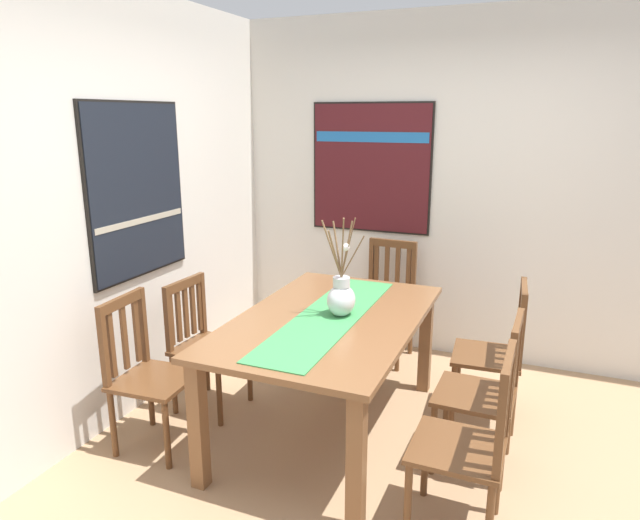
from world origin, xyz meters
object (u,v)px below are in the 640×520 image
at_px(painting_on_back_wall, 137,191).
at_px(chair_0, 497,350).
at_px(dining_table, 329,333).
at_px(chair_5, 470,443).
at_px(centerpiece_vase, 341,297).
at_px(chair_2, 203,341).
at_px(chair_3, 147,372).
at_px(painting_on_side_wall, 371,168).
at_px(chair_1, 386,299).
at_px(chair_4, 487,390).

bearing_deg(painting_on_back_wall, chair_0, -74.54).
height_order(dining_table, chair_5, chair_5).
bearing_deg(chair_5, chair_0, -0.62).
distance_m(centerpiece_vase, chair_2, 1.04).
distance_m(dining_table, chair_3, 1.10).
xyz_separation_m(chair_3, painting_on_back_wall, (0.47, 0.37, 0.99)).
relative_size(chair_0, chair_2, 1.05).
distance_m(dining_table, painting_on_side_wall, 1.73).
bearing_deg(chair_0, chair_1, 53.27).
relative_size(chair_2, painting_on_back_wall, 0.79).
height_order(chair_2, chair_4, chair_4).
bearing_deg(centerpiece_vase, chair_5, -125.46).
bearing_deg(chair_5, painting_on_side_wall, 29.04).
bearing_deg(chair_0, chair_3, 120.24).
relative_size(chair_3, painting_on_side_wall, 0.88).
bearing_deg(chair_4, chair_1, 36.33).
distance_m(chair_2, chair_3, 0.52).
distance_m(centerpiece_vase, chair_4, 0.97).
relative_size(dining_table, painting_on_side_wall, 1.61).
bearing_deg(centerpiece_vase, dining_table, 127.68).
height_order(dining_table, painting_on_back_wall, painting_on_back_wall).
relative_size(chair_3, chair_5, 0.99).
relative_size(chair_1, chair_2, 1.08).
height_order(chair_0, painting_on_side_wall, painting_on_side_wall).
bearing_deg(painting_on_side_wall, chair_4, -142.47).
distance_m(painting_on_back_wall, painting_on_side_wall, 1.90).
height_order(chair_2, chair_3, chair_3).
height_order(chair_0, chair_3, chair_0).
height_order(chair_3, chair_4, chair_3).
bearing_deg(chair_1, chair_5, -153.30).
bearing_deg(centerpiece_vase, painting_on_side_wall, 10.92).
xyz_separation_m(chair_0, chair_2, (-0.57, 1.83, -0.01)).
distance_m(chair_0, chair_5, 1.12).
height_order(painting_on_back_wall, painting_on_side_wall, painting_on_side_wall).
bearing_deg(chair_4, chair_0, 0.03).
distance_m(dining_table, centerpiece_vase, 0.24).
relative_size(chair_3, painting_on_back_wall, 0.83).
relative_size(dining_table, chair_5, 1.82).
xyz_separation_m(chair_5, painting_on_back_wall, (0.50, 2.22, 0.99)).
relative_size(dining_table, chair_2, 1.92).
xyz_separation_m(chair_5, painting_on_side_wall, (2.05, 1.14, 1.04)).
relative_size(chair_1, chair_4, 1.06).
height_order(dining_table, chair_1, chair_1).
height_order(chair_0, chair_5, chair_5).
height_order(chair_4, painting_on_back_wall, painting_on_back_wall).
distance_m(chair_0, chair_2, 1.92).
xyz_separation_m(chair_4, painting_on_side_wall, (1.50, 1.15, 1.03)).
distance_m(dining_table, chair_2, 0.92).
xyz_separation_m(chair_4, painting_on_back_wall, (-0.05, 2.24, 0.98)).
relative_size(centerpiece_vase, chair_3, 0.67).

